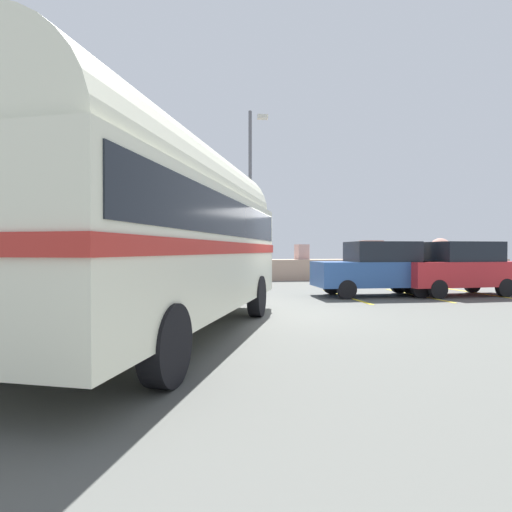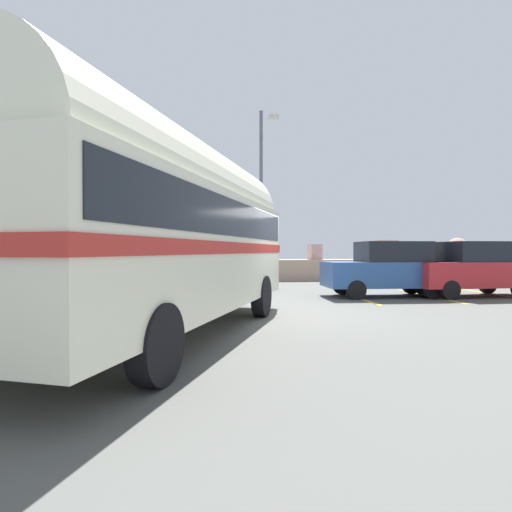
% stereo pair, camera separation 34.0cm
% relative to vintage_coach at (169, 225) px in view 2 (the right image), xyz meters
% --- Properties ---
extents(ground, '(32.00, 26.00, 0.02)m').
position_rel_vintage_coach_xyz_m(ground, '(2.32, 2.32, -2.04)').
color(ground, '#50524D').
extents(breakwater, '(31.36, 2.25, 2.42)m').
position_rel_vintage_coach_xyz_m(breakwater, '(2.26, 14.13, -1.36)').
color(breakwater, tan).
rests_on(breakwater, ground).
extents(parking_lines, '(5.32, 4.40, 0.01)m').
position_rel_vintage_coach_xyz_m(parking_lines, '(8.15, 5.82, -2.03)').
color(parking_lines, yellow).
rests_on(parking_lines, ground).
extents(vintage_coach, '(5.25, 8.88, 3.70)m').
position_rel_vintage_coach_xyz_m(vintage_coach, '(0.00, 0.00, 0.00)').
color(vintage_coach, black).
rests_on(vintage_coach, ground).
extents(parked_car_nearest, '(4.13, 1.78, 1.86)m').
position_rel_vintage_coach_xyz_m(parked_car_nearest, '(6.68, 5.83, -1.08)').
color(parked_car_nearest, black).
rests_on(parked_car_nearest, ground).
extents(parked_car_middle, '(4.19, 1.94, 1.86)m').
position_rel_vintage_coach_xyz_m(parked_car_middle, '(9.57, 5.57, -1.08)').
color(parked_car_middle, black).
rests_on(parked_car_middle, ground).
extents(lamp_post, '(0.87, 0.56, 7.33)m').
position_rel_vintage_coach_xyz_m(lamp_post, '(2.89, 9.49, 2.03)').
color(lamp_post, '#5B5B60').
rests_on(lamp_post, ground).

